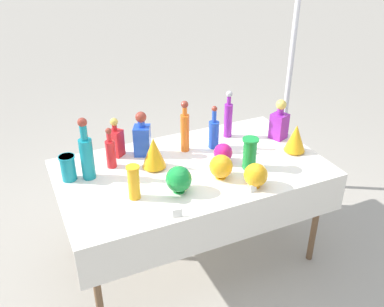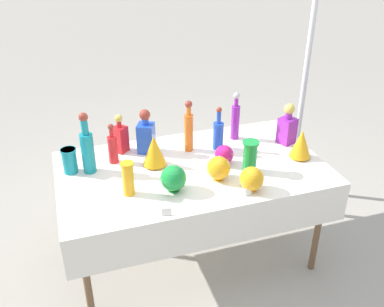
% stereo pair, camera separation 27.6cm
% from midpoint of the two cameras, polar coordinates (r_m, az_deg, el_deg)
% --- Properties ---
extents(ground_plane, '(40.00, 40.00, 0.00)m').
position_cam_midpoint_polar(ground_plane, '(3.26, 2.48, -13.40)').
color(ground_plane, '#A0998C').
extents(display_table, '(1.74, 0.99, 0.76)m').
position_cam_midpoint_polar(display_table, '(2.81, 3.00, -3.18)').
color(display_table, white).
rests_on(display_table, ground).
extents(tall_bottle_0, '(0.07, 0.07, 0.32)m').
position_cam_midpoint_polar(tall_bottle_0, '(2.99, 6.17, 2.61)').
color(tall_bottle_0, blue).
rests_on(tall_bottle_0, display_table).
extents(tall_bottle_1, '(0.06, 0.06, 0.37)m').
position_cam_midpoint_polar(tall_bottle_1, '(2.93, 2.25, 3.25)').
color(tall_bottle_1, orange).
rests_on(tall_bottle_1, display_table).
extents(tall_bottle_2, '(0.06, 0.06, 0.36)m').
position_cam_midpoint_polar(tall_bottle_2, '(3.13, 8.33, 4.51)').
color(tall_bottle_2, purple).
rests_on(tall_bottle_2, display_table).
extents(tall_bottle_3, '(0.08, 0.08, 0.41)m').
position_cam_midpoint_polar(tall_bottle_3, '(2.72, -11.00, 0.63)').
color(tall_bottle_3, teal).
rests_on(tall_bottle_3, display_table).
extents(tall_bottle_4, '(0.06, 0.06, 0.28)m').
position_cam_midpoint_polar(tall_bottle_4, '(2.83, -7.81, 0.76)').
color(tall_bottle_4, red).
rests_on(tall_bottle_4, display_table).
extents(square_decanter_0, '(0.12, 0.12, 0.28)m').
position_cam_midpoint_polar(square_decanter_0, '(2.96, -6.95, 2.18)').
color(square_decanter_0, red).
rests_on(square_decanter_0, display_table).
extents(square_decanter_1, '(0.15, 0.15, 0.32)m').
position_cam_midpoint_polar(square_decanter_1, '(2.93, -3.50, 2.50)').
color(square_decanter_1, blue).
rests_on(square_decanter_1, display_table).
extents(square_decanter_2, '(0.13, 0.13, 0.30)m').
position_cam_midpoint_polar(square_decanter_2, '(3.15, 15.07, 3.43)').
color(square_decanter_2, purple).
rests_on(square_decanter_2, display_table).
extents(slender_vase_0, '(0.11, 0.11, 0.21)m').
position_cam_midpoint_polar(slender_vase_0, '(2.75, 10.61, -0.37)').
color(slender_vase_0, '#198C38').
rests_on(slender_vase_0, display_table).
extents(slender_vase_1, '(0.10, 0.10, 0.17)m').
position_cam_midpoint_polar(slender_vase_1, '(2.78, -13.32, -0.92)').
color(slender_vase_1, teal).
rests_on(slender_vase_1, display_table).
extents(slender_vase_2, '(0.08, 0.08, 0.21)m').
position_cam_midpoint_polar(slender_vase_2, '(2.49, -5.41, -3.32)').
color(slender_vase_2, orange).
rests_on(slender_vase_2, display_table).
extents(fluted_vase_0, '(0.16, 0.16, 0.22)m').
position_cam_midpoint_polar(fluted_vase_0, '(2.77, -2.24, 0.35)').
color(fluted_vase_0, orange).
rests_on(fluted_vase_0, display_table).
extents(fluted_vase_1, '(0.15, 0.15, 0.20)m').
position_cam_midpoint_polar(fluted_vase_1, '(2.99, 16.94, 1.19)').
color(fluted_vase_1, orange).
rests_on(fluted_vase_1, display_table).
extents(round_bowl_0, '(0.15, 0.15, 0.16)m').
position_cam_midpoint_polar(round_bowl_0, '(2.65, 6.55, -2.03)').
color(round_bowl_0, orange).
rests_on(round_bowl_0, display_table).
extents(round_bowl_1, '(0.16, 0.16, 0.16)m').
position_cam_midpoint_polar(round_bowl_1, '(2.52, 0.63, -3.41)').
color(round_bowl_1, '#198C38').
rests_on(round_bowl_1, display_table).
extents(round_bowl_2, '(0.15, 0.15, 0.15)m').
position_cam_midpoint_polar(round_bowl_2, '(2.57, 11.03, -3.43)').
color(round_bowl_2, orange).
rests_on(round_bowl_2, display_table).
extents(round_bowl_3, '(0.13, 0.13, 0.13)m').
position_cam_midpoint_polar(round_bowl_3, '(2.82, 7.11, -0.22)').
color(round_bowl_3, '#C61972').
rests_on(round_bowl_3, display_table).
extents(price_tag_left, '(0.05, 0.02, 0.05)m').
position_cam_midpoint_polar(price_tag_left, '(2.56, 10.59, -5.17)').
color(price_tag_left, white).
rests_on(price_tag_left, display_table).
extents(price_tag_center, '(0.06, 0.02, 0.04)m').
position_cam_midpoint_polar(price_tag_center, '(2.36, -0.05, -7.90)').
color(price_tag_center, white).
rests_on(price_tag_center, display_table).
extents(canopy_pole, '(0.18, 0.18, 2.56)m').
position_cam_midpoint_polar(canopy_pole, '(3.63, 16.90, 8.80)').
color(canopy_pole, silver).
rests_on(canopy_pole, ground).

